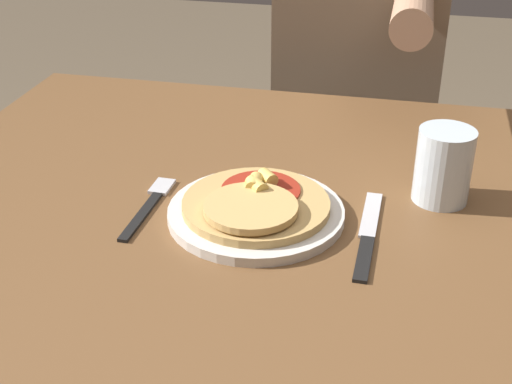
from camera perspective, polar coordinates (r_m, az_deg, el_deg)
dining_table at (r=1.05m, az=1.23°, el=-6.82°), size 1.13×0.94×0.75m
plate at (r=0.98m, az=0.00°, el=-1.69°), size 0.24×0.24×0.01m
pizza at (r=0.97m, az=-0.06°, el=-0.92°), size 0.20×0.20×0.04m
fork at (r=1.02m, az=-8.48°, el=-0.92°), size 0.03×0.18×0.00m
knife at (r=0.95m, az=8.92°, el=-3.44°), size 0.02×0.22×0.00m
drinking_glass at (r=1.03m, az=14.77°, el=2.05°), size 0.08×0.08×0.11m
person_diner at (r=1.63m, az=8.25°, el=9.74°), size 0.36×0.52×1.24m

